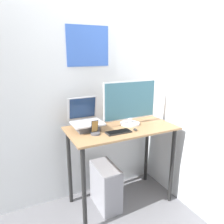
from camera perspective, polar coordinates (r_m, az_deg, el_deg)
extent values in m
plane|color=slate|center=(2.54, 5.72, -25.68)|extent=(12.00, 12.00, 0.00)
cube|color=silver|center=(2.53, -1.58, 7.12)|extent=(6.00, 0.05, 2.60)
cube|color=#3359B2|center=(2.40, -6.29, 16.75)|extent=(0.46, 0.01, 0.42)
cube|color=silver|center=(2.36, 20.16, 5.59)|extent=(0.05, 6.00, 2.60)
cube|color=#936D47|center=(2.30, 2.45, -4.25)|extent=(1.13, 0.59, 0.02)
cylinder|color=black|center=(2.13, -7.32, -19.86)|extent=(0.04, 0.04, 0.88)
cylinder|color=black|center=(2.58, 15.37, -13.50)|extent=(0.04, 0.04, 0.88)
cylinder|color=black|center=(2.52, -11.04, -13.91)|extent=(0.04, 0.04, 0.88)
cylinder|color=black|center=(2.92, 9.02, -9.61)|extent=(0.04, 0.04, 0.88)
cube|color=#4C4C51|center=(2.22, -6.41, -3.96)|extent=(0.21, 0.17, 0.07)
cube|color=#B7B7BC|center=(2.20, -6.44, -2.96)|extent=(0.31, 0.24, 0.02)
cube|color=#B7B7BC|center=(2.30, -7.74, 1.04)|extent=(0.31, 0.05, 0.24)
cube|color=navy|center=(2.29, -7.69, 1.03)|extent=(0.28, 0.04, 0.21)
cylinder|color=silver|center=(2.39, 4.67, -2.99)|extent=(0.21, 0.21, 0.02)
cylinder|color=silver|center=(2.38, 4.69, -2.13)|extent=(0.05, 0.05, 0.06)
cube|color=silver|center=(2.33, 4.75, 3.09)|extent=(0.62, 0.01, 0.41)
cube|color=#336072|center=(2.32, 4.86, 3.05)|extent=(0.59, 0.01, 0.39)
cube|color=black|center=(2.14, 1.70, -5.28)|extent=(0.25, 0.11, 0.01)
cube|color=black|center=(2.14, 1.70, -5.07)|extent=(0.23, 0.09, 0.00)
ellipsoid|color=#262626|center=(2.21, 6.08, -4.60)|extent=(0.03, 0.05, 0.02)
cylinder|color=#4C4C51|center=(2.10, -4.38, -5.66)|extent=(0.09, 0.09, 0.02)
cube|color=black|center=(2.09, -4.55, -3.76)|extent=(0.07, 0.03, 0.12)
cube|color=olive|center=(2.09, -4.50, -3.77)|extent=(0.06, 0.03, 0.11)
cube|color=gray|center=(2.53, -1.66, -18.77)|extent=(0.22, 0.41, 0.49)
cube|color=slate|center=(2.38, 0.58, -21.29)|extent=(0.20, 0.01, 0.46)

